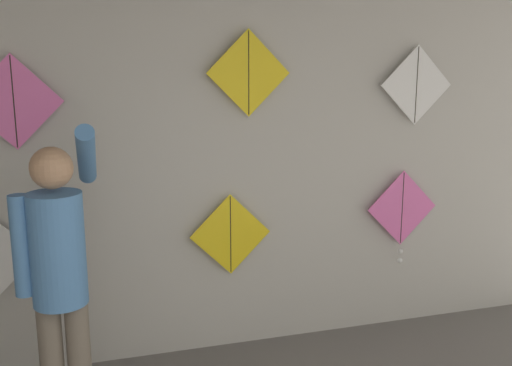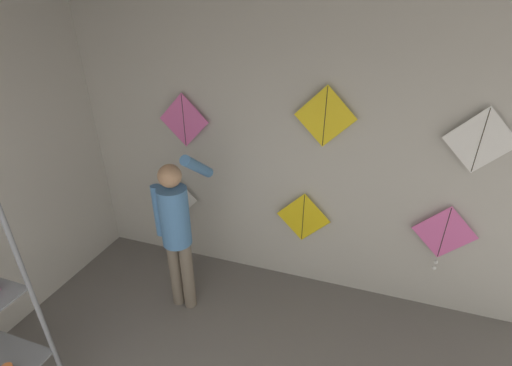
{
  "view_description": "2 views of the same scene",
  "coord_description": "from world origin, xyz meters",
  "px_view_note": "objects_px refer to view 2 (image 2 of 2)",
  "views": [
    {
      "loc": [
        -0.86,
        -0.17,
        1.92
      ],
      "look_at": [
        0.11,
        3.11,
        1.21
      ],
      "focal_mm": 40.0,
      "sensor_mm": 36.0,
      "label": 1
    },
    {
      "loc": [
        0.46,
        0.41,
        2.66
      ],
      "look_at": [
        -0.42,
        3.11,
        1.25
      ],
      "focal_mm": 24.0,
      "sensor_mm": 36.0,
      "label": 2
    }
  ],
  "objects_px": {
    "kite_5": "(480,141)",
    "shopkeeper": "(177,226)",
    "kite_3": "(184,120)",
    "kite_4": "(325,117)",
    "kite_1": "(303,218)",
    "kite_2": "(444,235)",
    "kite_0": "(175,197)"
  },
  "relations": [
    {
      "from": "kite_0",
      "to": "kite_2",
      "type": "relative_size",
      "value": 0.8
    },
    {
      "from": "shopkeeper",
      "to": "kite_4",
      "type": "bearing_deg",
      "value": 31.75
    },
    {
      "from": "shopkeeper",
      "to": "kite_4",
      "type": "xyz_separation_m",
      "value": [
        1.17,
        0.68,
        0.94
      ]
    },
    {
      "from": "kite_1",
      "to": "kite_3",
      "type": "xyz_separation_m",
      "value": [
        -1.26,
        0.0,
        0.89
      ]
    },
    {
      "from": "kite_1",
      "to": "kite_2",
      "type": "xyz_separation_m",
      "value": [
        1.27,
        -0.0,
        0.06
      ]
    },
    {
      "from": "kite_2",
      "to": "kite_5",
      "type": "xyz_separation_m",
      "value": [
        0.06,
        0.0,
        0.9
      ]
    },
    {
      "from": "shopkeeper",
      "to": "kite_0",
      "type": "height_order",
      "value": "shopkeeper"
    },
    {
      "from": "shopkeeper",
      "to": "kite_3",
      "type": "height_order",
      "value": "kite_3"
    },
    {
      "from": "kite_5",
      "to": "shopkeeper",
      "type": "bearing_deg",
      "value": -164.0
    },
    {
      "from": "kite_2",
      "to": "kite_5",
      "type": "distance_m",
      "value": 0.9
    },
    {
      "from": "kite_1",
      "to": "kite_5",
      "type": "height_order",
      "value": "kite_5"
    },
    {
      "from": "kite_4",
      "to": "kite_5",
      "type": "height_order",
      "value": "kite_4"
    },
    {
      "from": "shopkeeper",
      "to": "kite_0",
      "type": "distance_m",
      "value": 0.81
    },
    {
      "from": "kite_1",
      "to": "kite_5",
      "type": "bearing_deg",
      "value": 0.0
    },
    {
      "from": "shopkeeper",
      "to": "kite_2",
      "type": "xyz_separation_m",
      "value": [
        2.31,
        0.68,
        -0.04
      ]
    },
    {
      "from": "kite_3",
      "to": "kite_4",
      "type": "xyz_separation_m",
      "value": [
        1.39,
        0.0,
        0.16
      ]
    },
    {
      "from": "kite_2",
      "to": "kite_1",
      "type": "bearing_deg",
      "value": 179.97
    },
    {
      "from": "kite_3",
      "to": "kite_4",
      "type": "distance_m",
      "value": 1.4
    },
    {
      "from": "kite_0",
      "to": "kite_4",
      "type": "height_order",
      "value": "kite_4"
    },
    {
      "from": "kite_4",
      "to": "kite_3",
      "type": "bearing_deg",
      "value": 180.0
    },
    {
      "from": "shopkeeper",
      "to": "kite_0",
      "type": "bearing_deg",
      "value": 123.43
    },
    {
      "from": "kite_0",
      "to": "kite_5",
      "type": "xyz_separation_m",
      "value": [
        2.8,
        0.0,
        0.98
      ]
    },
    {
      "from": "kite_2",
      "to": "kite_5",
      "type": "bearing_deg",
      "value": 0.66
    },
    {
      "from": "kite_0",
      "to": "kite_4",
      "type": "relative_size",
      "value": 1.0
    },
    {
      "from": "kite_0",
      "to": "kite_1",
      "type": "height_order",
      "value": "kite_1"
    },
    {
      "from": "kite_3",
      "to": "kite_4",
      "type": "bearing_deg",
      "value": 0.0
    },
    {
      "from": "kite_4",
      "to": "kite_5",
      "type": "bearing_deg",
      "value": 0.0
    },
    {
      "from": "shopkeeper",
      "to": "kite_5",
      "type": "xyz_separation_m",
      "value": [
        2.38,
        0.68,
        0.85
      ]
    },
    {
      "from": "kite_1",
      "to": "kite_4",
      "type": "bearing_deg",
      "value": 0.0
    },
    {
      "from": "kite_1",
      "to": "kite_3",
      "type": "height_order",
      "value": "kite_3"
    },
    {
      "from": "kite_2",
      "to": "kite_4",
      "type": "distance_m",
      "value": 1.51
    },
    {
      "from": "kite_3",
      "to": "kite_5",
      "type": "xyz_separation_m",
      "value": [
        2.59,
        0.0,
        0.07
      ]
    }
  ]
}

